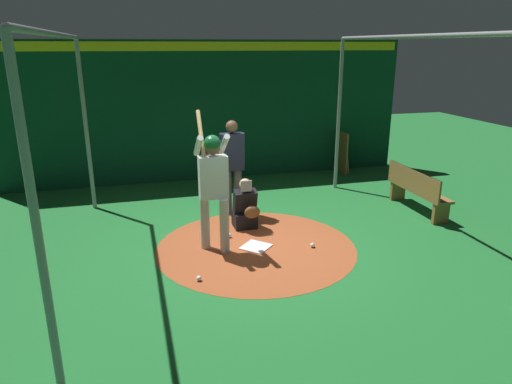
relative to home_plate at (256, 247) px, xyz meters
The scene contains 13 objects.
ground_plane 0.01m from the home_plate, ahead, with size 25.77×25.77×0.00m, color #1E6B2D.
dirt_circle 0.01m from the home_plate, ahead, with size 3.26×3.26×0.01m, color #9E4C28.
home_plate is the anchor object (origin of this frame).
batter 1.32m from the home_plate, 97.96° to the right, with size 0.68×0.49×2.20m.
catcher 0.95m from the home_plate, behind, with size 0.58×0.40×0.92m.
umpire 1.95m from the home_plate, behind, with size 0.23×0.49×1.83m.
back_wall 4.61m from the home_plate, behind, with size 0.22×9.77×3.28m.
cage_frame 2.27m from the home_plate, ahead, with size 5.53×5.38×3.32m.
bat_rack 5.31m from the home_plate, 140.35° to the left, with size 0.94×0.19×1.05m.
bench 3.63m from the home_plate, 103.45° to the left, with size 1.69×0.36×0.85m.
baseball_0 1.39m from the home_plate, 50.62° to the right, with size 0.07×0.07×0.07m, color white.
baseball_1 0.92m from the home_plate, 74.02° to the left, with size 0.07×0.07×0.07m, color white.
baseball_2 0.60m from the home_plate, 145.91° to the right, with size 0.07×0.07×0.07m, color white.
Camera 1 is at (6.66, -1.83, 3.16)m, focal length 32.38 mm.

